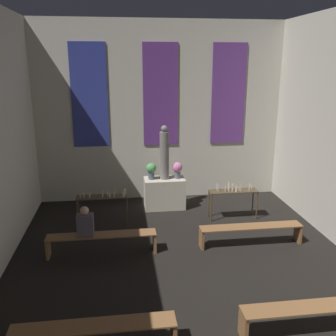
# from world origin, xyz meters

# --- Properties ---
(wall_back) EXTENTS (7.67, 0.16, 5.36)m
(wall_back) POSITION_xyz_m (0.00, 11.53, 2.71)
(wall_back) COLOR beige
(wall_back) RESTS_ON ground_plane
(altar) EXTENTS (1.17, 0.65, 0.89)m
(altar) POSITION_xyz_m (0.00, 10.55, 0.45)
(altar) COLOR #BCB29E
(altar) RESTS_ON ground_plane
(statue) EXTENTS (0.27, 0.27, 1.56)m
(statue) POSITION_xyz_m (0.00, 10.55, 1.63)
(statue) COLOR slate
(statue) RESTS_ON altar
(flower_vase_left) EXTENTS (0.29, 0.29, 0.48)m
(flower_vase_left) POSITION_xyz_m (-0.38, 10.55, 1.17)
(flower_vase_left) COLOR #4C5666
(flower_vase_left) RESTS_ON altar
(flower_vase_right) EXTENTS (0.29, 0.29, 0.48)m
(flower_vase_right) POSITION_xyz_m (0.38, 10.55, 1.17)
(flower_vase_right) COLOR #4C5666
(flower_vase_right) RESTS_ON altar
(candle_rack_left) EXTENTS (1.33, 0.38, 1.00)m
(candle_rack_left) POSITION_xyz_m (-1.75, 9.53, 0.69)
(candle_rack_left) COLOR #473823
(candle_rack_left) RESTS_ON ground_plane
(candle_rack_right) EXTENTS (1.33, 0.38, 1.00)m
(candle_rack_right) POSITION_xyz_m (1.76, 9.53, 0.69)
(candle_rack_right) COLOR #473823
(candle_rack_right) RESTS_ON ground_plane
(pew_second_left) EXTENTS (2.41, 0.36, 0.48)m
(pew_second_left) POSITION_xyz_m (-1.72, 4.95, 0.36)
(pew_second_left) COLOR brown
(pew_second_left) RESTS_ON ground_plane
(pew_second_right) EXTENTS (2.41, 0.36, 0.48)m
(pew_second_right) POSITION_xyz_m (1.72, 4.95, 0.36)
(pew_second_right) COLOR brown
(pew_second_right) RESTS_ON ground_plane
(pew_back_left) EXTENTS (2.41, 0.36, 0.48)m
(pew_back_left) POSITION_xyz_m (-1.72, 7.95, 0.36)
(pew_back_left) COLOR brown
(pew_back_left) RESTS_ON ground_plane
(pew_back_right) EXTENTS (2.41, 0.36, 0.48)m
(pew_back_right) POSITION_xyz_m (1.72, 7.95, 0.36)
(pew_back_right) COLOR brown
(pew_back_right) RESTS_ON ground_plane
(person_seated) EXTENTS (0.36, 0.24, 0.68)m
(person_seated) POSITION_xyz_m (-2.06, 7.95, 0.77)
(person_seated) COLOR #564C56
(person_seated) RESTS_ON pew_back_left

